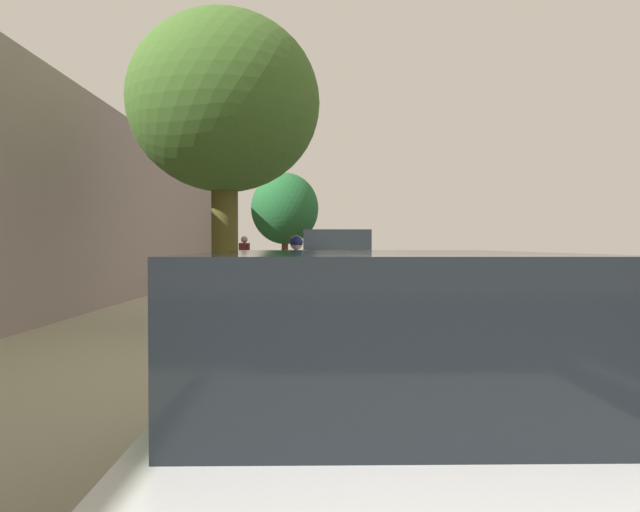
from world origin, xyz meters
TOP-DOWN VIEW (x-y plane):
  - ground at (0.00, 0.00)m, footprint 55.60×55.60m
  - sidewalk at (3.61, 0.00)m, footprint 4.00×34.75m
  - curb_edge at (1.53, 0.00)m, footprint 0.16×34.75m
  - lane_stripe_centre at (-2.77, 0.53)m, footprint 0.14×35.80m
  - lane_stripe_bike_edge at (0.06, 0.00)m, footprint 0.12×34.75m
  - building_facade at (5.86, 0.00)m, footprint 0.50×34.75m
  - parked_suv_red_nearest at (0.50, -10.59)m, footprint 2.08×4.76m
  - parked_pickup_tan_second at (0.38, -1.65)m, footprint 2.13×5.35m
  - parked_sedan_white_mid at (0.57, 11.48)m, footprint 1.87×4.42m
  - bicycle_at_curb at (1.07, 3.36)m, footprint 1.23×1.27m
  - cyclist_with_backpack at (1.28, 2.93)m, footprint 0.55×0.53m
  - street_tree_near_cyclist at (2.49, -14.54)m, footprint 3.41×3.41m
  - street_tree_mid_block at (2.49, 4.10)m, footprint 3.37×3.37m
  - pedestrian_on_phone at (3.49, -6.33)m, footprint 0.45×0.49m
  - fire_hydrant at (1.96, 8.28)m, footprint 0.22×0.22m

SIDE VIEW (x-z plane):
  - ground at x=0.00m, z-range 0.00..0.00m
  - lane_stripe_centre at x=-2.77m, z-range 0.00..0.01m
  - lane_stripe_bike_edge at x=0.06m, z-range 0.00..0.01m
  - sidewalk at x=3.61m, z-range 0.00..0.14m
  - curb_edge at x=1.53m, z-range 0.00..0.14m
  - bicycle_at_curb at x=1.07m, z-range 0.00..0.74m
  - fire_hydrant at x=1.96m, z-range 0.15..0.99m
  - parked_sedan_white_mid at x=0.57m, z-range -0.01..1.51m
  - parked_pickup_tan_second at x=0.38m, z-range -0.07..1.88m
  - parked_suv_red_nearest at x=0.50m, z-range 0.03..2.02m
  - cyclist_with_backpack at x=1.28m, z-range 0.20..1.95m
  - pedestrian_on_phone at x=3.49m, z-range 0.26..1.99m
  - building_facade at x=5.86m, z-range 0.00..4.76m
  - street_tree_near_cyclist at x=2.49m, z-range 0.86..5.93m
  - street_tree_mid_block at x=2.49m, z-range 1.27..6.78m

